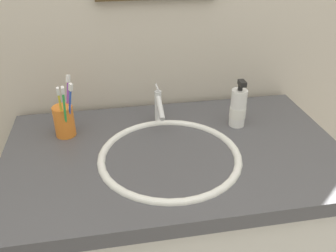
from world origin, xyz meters
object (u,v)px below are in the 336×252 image
(toothbrush_purple, at_px, (68,100))
(toothbrush_blue, at_px, (70,107))
(toothbrush_cup, at_px, (64,121))
(toothbrush_green, at_px, (65,109))
(toothbrush_yellow, at_px, (61,109))
(faucet, at_px, (159,106))
(soap_dispenser, at_px, (238,108))

(toothbrush_purple, xyz_separation_m, toothbrush_blue, (0.01, -0.05, 0.00))
(toothbrush_cup, height_order, toothbrush_green, toothbrush_green)
(toothbrush_yellow, height_order, toothbrush_blue, toothbrush_blue)
(toothbrush_cup, relative_size, toothbrush_blue, 0.54)
(faucet, relative_size, soap_dispenser, 0.82)
(toothbrush_yellow, bearing_deg, toothbrush_cup, 90.50)
(faucet, relative_size, toothbrush_green, 0.72)
(faucet, bearing_deg, toothbrush_cup, -175.58)
(faucet, height_order, toothbrush_cup, faucet)
(toothbrush_green, height_order, soap_dispenser, toothbrush_green)
(toothbrush_yellow, bearing_deg, faucet, 9.09)
(faucet, distance_m, toothbrush_cup, 0.32)
(toothbrush_yellow, xyz_separation_m, toothbrush_blue, (0.03, 0.00, 0.00))
(toothbrush_cup, distance_m, toothbrush_yellow, 0.06)
(toothbrush_cup, distance_m, toothbrush_green, 0.08)
(toothbrush_cup, relative_size, toothbrush_purple, 0.54)
(toothbrush_green, bearing_deg, toothbrush_purple, 85.87)
(toothbrush_purple, bearing_deg, toothbrush_cup, -125.21)
(toothbrush_blue, distance_m, soap_dispenser, 0.55)
(soap_dispenser, bearing_deg, toothbrush_blue, 178.66)
(toothbrush_purple, bearing_deg, toothbrush_green, -94.13)
(toothbrush_purple, relative_size, soap_dispenser, 1.13)
(toothbrush_cup, height_order, toothbrush_purple, toothbrush_purple)
(faucet, relative_size, toothbrush_blue, 0.72)
(faucet, relative_size, toothbrush_purple, 0.72)
(toothbrush_cup, bearing_deg, toothbrush_purple, 54.79)
(toothbrush_purple, distance_m, soap_dispenser, 0.57)
(faucet, xyz_separation_m, toothbrush_purple, (-0.30, 0.00, 0.05))
(faucet, xyz_separation_m, toothbrush_yellow, (-0.32, -0.05, 0.04))
(toothbrush_purple, height_order, toothbrush_green, toothbrush_green)
(toothbrush_blue, xyz_separation_m, soap_dispenser, (0.55, -0.01, -0.05))
(faucet, bearing_deg, toothbrush_purple, 179.89)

